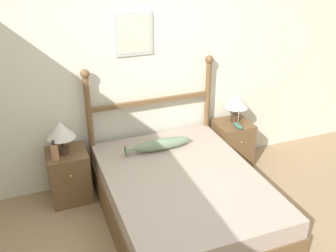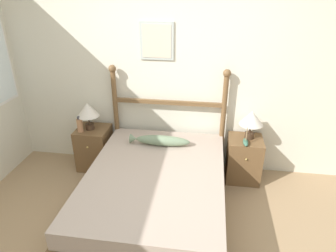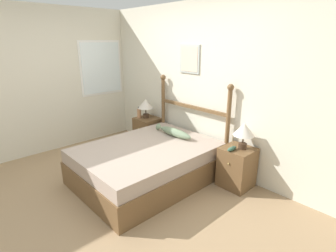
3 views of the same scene
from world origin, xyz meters
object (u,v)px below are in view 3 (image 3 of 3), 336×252
model_boat (232,148)px  bed (147,163)px  table_lamp_left (146,104)px  table_lamp_right (244,130)px  bottle (139,113)px  nightstand_left (147,132)px  nightstand_right (237,167)px  fish_pillow (174,132)px

model_boat → bed: bearing=-145.4°
table_lamp_left → table_lamp_right: same height
bottle → model_boat: 2.09m
nightstand_left → nightstand_right: bearing=0.0°
model_boat → table_lamp_left: bearing=176.5°
nightstand_right → table_lamp_right: table_lamp_right is taller
table_lamp_left → model_boat: 2.01m
nightstand_right → table_lamp_left: (-2.01, -0.01, 0.55)m
fish_pillow → table_lamp_left: bearing=167.7°
bed → fish_pillow: 0.67m
nightstand_right → table_lamp_left: table_lamp_left is taller
bed → model_boat: (0.97, 0.67, 0.34)m
nightstand_right → table_lamp_left: size_ratio=1.59×
nightstand_right → model_boat: bearing=-99.2°
fish_pillow → bottle: bearing=173.4°
nightstand_right → nightstand_left: bearing=180.0°
table_lamp_left → model_boat: bearing=-3.5°
fish_pillow → model_boat: bearing=5.1°
table_lamp_right → model_boat: size_ratio=1.61×
nightstand_right → fish_pillow: fish_pillow is taller
nightstand_right → table_lamp_right: (0.04, 0.03, 0.55)m
table_lamp_right → bed: bearing=-141.1°
table_lamp_right → fish_pillow: 1.13m
table_lamp_left → table_lamp_right: 2.05m
nightstand_left → fish_pillow: 1.02m
nightstand_left → table_lamp_left: (-0.03, -0.01, 0.55)m
nightstand_left → fish_pillow: (0.95, -0.22, 0.30)m
nightstand_right → table_lamp_right: bearing=42.3°
nightstand_left → table_lamp_right: 2.10m
bed → nightstand_right: size_ratio=3.41×
nightstand_right → fish_pillow: size_ratio=0.78×
bed → nightstand_left: size_ratio=3.41×
table_lamp_right → model_boat: (-0.06, -0.16, -0.23)m
table_lamp_left → bed: bearing=-37.9°
nightstand_right → model_boat: size_ratio=2.55×
bottle → bed: bearing=-32.3°
bed → nightstand_left: bearing=141.2°
nightstand_right → bottle: 2.14m
nightstand_left → nightstand_right: size_ratio=1.00×
bottle → fish_pillow: 1.08m
bed → bottle: (-1.11, 0.70, 0.41)m
table_lamp_left → model_boat: size_ratio=1.61×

